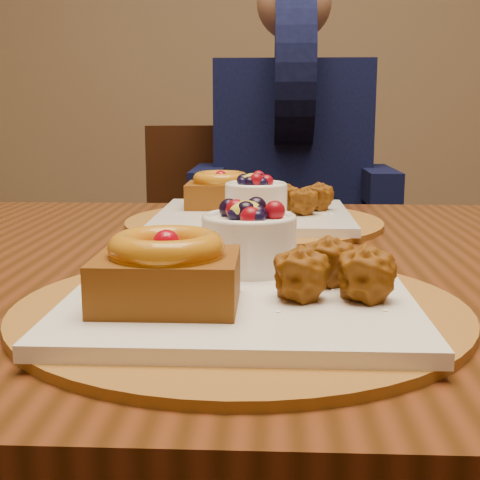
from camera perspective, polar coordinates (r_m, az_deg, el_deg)
name	(u,v)px	position (r m, az deg, el deg)	size (l,w,h in m)	color
dining_table	(249,320)	(0.80, 0.75, -6.88)	(1.60, 0.90, 0.76)	#3A1E0A
place_setting_near	(237,283)	(0.56, -0.23, -3.73)	(0.38, 0.38, 0.09)	brown
place_setting_far	(252,210)	(0.99, 1.04, 2.58)	(0.38, 0.38, 0.08)	brown
chair_far	(232,273)	(1.81, -0.73, -2.84)	(0.52, 0.52, 0.88)	black
diner	(292,133)	(1.78, 4.48, 9.11)	(0.50, 0.48, 0.81)	black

